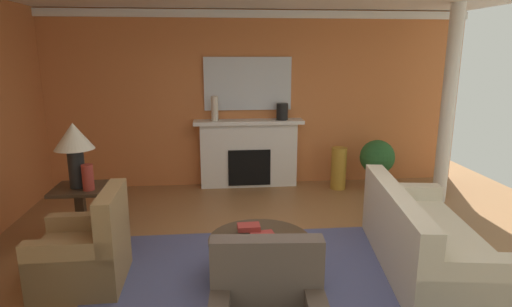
{
  "coord_description": "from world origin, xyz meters",
  "views": [
    {
      "loc": [
        -0.62,
        -4.01,
        2.22
      ],
      "look_at": [
        -0.11,
        1.07,
        1.0
      ],
      "focal_mm": 29.93,
      "sensor_mm": 36.0,
      "label": 1
    }
  ],
  "objects_px": {
    "mantel_mirror": "(248,84)",
    "coffee_table": "(260,249)",
    "vase_on_side_table": "(88,177)",
    "side_table": "(81,212)",
    "vase_tall_corner": "(339,168)",
    "vase_mantel_left": "(215,109)",
    "fireplace": "(249,155)",
    "potted_plant": "(377,161)",
    "table_lamp": "(74,143)",
    "armchair_near_window": "(86,255)",
    "vase_mantel_right": "(282,112)",
    "sofa": "(423,242)"
  },
  "relations": [
    {
      "from": "armchair_near_window",
      "to": "vase_mantel_left",
      "type": "bearing_deg",
      "value": 66.38
    },
    {
      "from": "armchair_near_window",
      "to": "vase_mantel_right",
      "type": "bearing_deg",
      "value": 50.93
    },
    {
      "from": "sofa",
      "to": "side_table",
      "type": "xyz_separation_m",
      "value": [
        -3.7,
        0.99,
        0.1
      ]
    },
    {
      "from": "vase_on_side_table",
      "to": "vase_mantel_right",
      "type": "xyz_separation_m",
      "value": [
        2.54,
        2.12,
        0.42
      ]
    },
    {
      "from": "fireplace",
      "to": "vase_tall_corner",
      "type": "bearing_deg",
      "value": -11.54
    },
    {
      "from": "sofa",
      "to": "vase_mantel_right",
      "type": "bearing_deg",
      "value": 108.62
    },
    {
      "from": "sofa",
      "to": "vase_mantel_left",
      "type": "xyz_separation_m",
      "value": [
        -2.11,
        2.98,
        1.03
      ]
    },
    {
      "from": "armchair_near_window",
      "to": "coffee_table",
      "type": "distance_m",
      "value": 1.69
    },
    {
      "from": "fireplace",
      "to": "vase_mantel_left",
      "type": "relative_size",
      "value": 4.52
    },
    {
      "from": "table_lamp",
      "to": "vase_on_side_table",
      "type": "distance_m",
      "value": 0.42
    },
    {
      "from": "table_lamp",
      "to": "vase_tall_corner",
      "type": "relative_size",
      "value": 1.08
    },
    {
      "from": "armchair_near_window",
      "to": "side_table",
      "type": "bearing_deg",
      "value": 108.02
    },
    {
      "from": "coffee_table",
      "to": "fireplace",
      "type": "bearing_deg",
      "value": 87.23
    },
    {
      "from": "mantel_mirror",
      "to": "armchair_near_window",
      "type": "relative_size",
      "value": 1.51
    },
    {
      "from": "vase_mantel_left",
      "to": "coffee_table",
      "type": "bearing_deg",
      "value": -82.52
    },
    {
      "from": "fireplace",
      "to": "coffee_table",
      "type": "xyz_separation_m",
      "value": [
        -0.15,
        -3.1,
        -0.2
      ]
    },
    {
      "from": "side_table",
      "to": "armchair_near_window",
      "type": "bearing_deg",
      "value": -71.98
    },
    {
      "from": "mantel_mirror",
      "to": "fireplace",
      "type": "bearing_deg",
      "value": -90.0
    },
    {
      "from": "coffee_table",
      "to": "vase_mantel_left",
      "type": "distance_m",
      "value": 3.23
    },
    {
      "from": "table_lamp",
      "to": "armchair_near_window",
      "type": "bearing_deg",
      "value": -71.98
    },
    {
      "from": "sofa",
      "to": "fireplace",
      "type": "bearing_deg",
      "value": 117.14
    },
    {
      "from": "side_table",
      "to": "vase_on_side_table",
      "type": "bearing_deg",
      "value": -38.66
    },
    {
      "from": "mantel_mirror",
      "to": "vase_tall_corner",
      "type": "bearing_deg",
      "value": -15.99
    },
    {
      "from": "fireplace",
      "to": "armchair_near_window",
      "type": "xyz_separation_m",
      "value": [
        -1.83,
        -2.99,
        -0.23
      ]
    },
    {
      "from": "armchair_near_window",
      "to": "fireplace",
      "type": "bearing_deg",
      "value": 58.44
    },
    {
      "from": "vase_mantel_left",
      "to": "vase_tall_corner",
      "type": "bearing_deg",
      "value": -7.07
    },
    {
      "from": "mantel_mirror",
      "to": "potted_plant",
      "type": "bearing_deg",
      "value": -14.62
    },
    {
      "from": "side_table",
      "to": "vase_tall_corner",
      "type": "height_order",
      "value": "side_table"
    },
    {
      "from": "sofa",
      "to": "potted_plant",
      "type": "height_order",
      "value": "sofa"
    },
    {
      "from": "coffee_table",
      "to": "potted_plant",
      "type": "relative_size",
      "value": 1.2
    },
    {
      "from": "mantel_mirror",
      "to": "coffee_table",
      "type": "distance_m",
      "value": 3.5
    },
    {
      "from": "side_table",
      "to": "vase_mantel_right",
      "type": "distance_m",
      "value": 3.46
    },
    {
      "from": "vase_mantel_right",
      "to": "side_table",
      "type": "bearing_deg",
      "value": -143.41
    },
    {
      "from": "vase_mantel_right",
      "to": "vase_mantel_left",
      "type": "xyz_separation_m",
      "value": [
        -1.1,
        0.0,
        0.06
      ]
    },
    {
      "from": "table_lamp",
      "to": "potted_plant",
      "type": "distance_m",
      "value": 4.57
    },
    {
      "from": "sofa",
      "to": "vase_tall_corner",
      "type": "height_order",
      "value": "sofa"
    },
    {
      "from": "fireplace",
      "to": "vase_mantel_left",
      "type": "distance_m",
      "value": 0.97
    },
    {
      "from": "vase_mantel_right",
      "to": "potted_plant",
      "type": "xyz_separation_m",
      "value": [
        1.52,
        -0.37,
        -0.77
      ]
    },
    {
      "from": "potted_plant",
      "to": "fireplace",
      "type": "bearing_deg",
      "value": 168.56
    },
    {
      "from": "fireplace",
      "to": "coffee_table",
      "type": "relative_size",
      "value": 1.8
    },
    {
      "from": "side_table",
      "to": "vase_tall_corner",
      "type": "relative_size",
      "value": 1.01
    },
    {
      "from": "table_lamp",
      "to": "potted_plant",
      "type": "xyz_separation_m",
      "value": [
        4.21,
        1.63,
        -0.73
      ]
    },
    {
      "from": "armchair_near_window",
      "to": "vase_tall_corner",
      "type": "distance_m",
      "value": 4.26
    },
    {
      "from": "vase_on_side_table",
      "to": "side_table",
      "type": "bearing_deg",
      "value": 141.34
    },
    {
      "from": "side_table",
      "to": "vase_mantel_left",
      "type": "bearing_deg",
      "value": 51.48
    },
    {
      "from": "mantel_mirror",
      "to": "vase_mantel_left",
      "type": "relative_size",
      "value": 3.6
    },
    {
      "from": "vase_tall_corner",
      "to": "vase_mantel_left",
      "type": "distance_m",
      "value": 2.26
    },
    {
      "from": "vase_mantel_right",
      "to": "coffee_table",
      "type": "bearing_deg",
      "value": -102.94
    },
    {
      "from": "fireplace",
      "to": "coffee_table",
      "type": "height_order",
      "value": "fireplace"
    },
    {
      "from": "mantel_mirror",
      "to": "potted_plant",
      "type": "xyz_separation_m",
      "value": [
        2.07,
        -0.54,
        -1.22
      ]
    }
  ]
}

